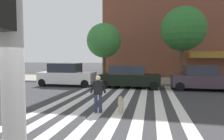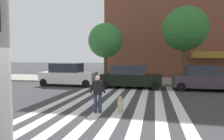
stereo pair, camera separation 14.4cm
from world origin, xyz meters
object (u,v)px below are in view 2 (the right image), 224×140
street_tree_nearest (105,41)px  dog_on_leash (120,102)px  street_tree_middle (185,29)px  parked_car_third_in_line (203,79)px  pedestrian_dog_walker (98,92)px  parked_car_near_curb (68,75)px  parked_car_behind_first (130,77)px

street_tree_nearest → dog_on_leash: size_ratio=5.58×
street_tree_middle → parked_car_third_in_line: bearing=-68.9°
pedestrian_dog_walker → dog_on_leash: 1.11m
parked_car_third_in_line → street_tree_middle: (-1.01, 2.61, 4.07)m
parked_car_near_curb → pedestrian_dog_walker: (4.91, -7.27, -0.01)m
parked_car_near_curb → parked_car_third_in_line: bearing=0.0°
parked_car_near_curb → parked_car_third_in_line: (10.88, 0.00, -0.06)m
parked_car_third_in_line → dog_on_leash: size_ratio=4.28×
street_tree_nearest → pedestrian_dog_walker: (2.42, -10.60, -3.21)m
street_tree_middle → pedestrian_dog_walker: size_ratio=4.13×
parked_car_third_in_line → street_tree_nearest: size_ratio=0.77×
street_tree_nearest → parked_car_behind_first: bearing=-48.5°
parked_car_near_curb → pedestrian_dog_walker: bearing=-56.0°
dog_on_leash → street_tree_nearest: bearing=108.1°
pedestrian_dog_walker → street_tree_nearest: bearing=102.9°
parked_car_third_in_line → dog_on_leash: parked_car_third_in_line is taller
parked_car_near_curb → dog_on_leash: parked_car_near_curb is taller
street_tree_nearest → street_tree_middle: size_ratio=0.85×
street_tree_nearest → street_tree_middle: street_tree_middle is taller
parked_car_third_in_line → pedestrian_dog_walker: (-5.98, -7.27, 0.04)m
parked_car_behind_first → parked_car_near_curb: bearing=-180.0°
parked_car_near_curb → street_tree_middle: bearing=14.8°
parked_car_behind_first → pedestrian_dog_walker: 7.29m
parked_car_behind_first → pedestrian_dog_walker: bearing=-94.1°
parked_car_third_in_line → street_tree_nearest: street_tree_nearest is taller
street_tree_nearest → pedestrian_dog_walker: street_tree_nearest is taller
parked_car_near_curb → pedestrian_dog_walker: size_ratio=2.91×
parked_car_behind_first → parked_car_third_in_line: 5.46m
pedestrian_dog_walker → dog_on_leash: size_ratio=1.60×
parked_car_third_in_line → street_tree_middle: bearing=111.1°
dog_on_leash → street_tree_middle: bearing=67.4°
pedestrian_dog_walker → parked_car_behind_first: bearing=85.9°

